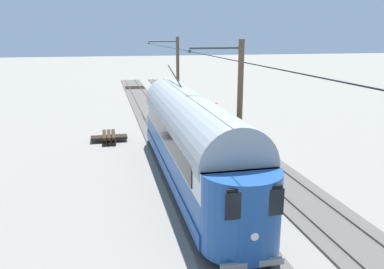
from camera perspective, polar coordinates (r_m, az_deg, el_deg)
name	(u,v)px	position (r m, az deg, el deg)	size (l,w,h in m)	color
ground_plane	(212,155)	(23.41, 2.87, -3.03)	(220.00, 220.00, 0.00)	gray
track_streetcar_siding	(243,151)	(24.30, 7.45, -2.34)	(2.80, 80.00, 0.18)	#56514C
track_adjacent_siding	(176,155)	(23.24, -2.34, -3.01)	(2.80, 80.00, 0.18)	#56514C
vintage_streetcar	(190,136)	(18.86, -0.22, -0.18)	(2.65, 16.93, 4.99)	#1E4C93
catenary_pole_foreground	(177,74)	(35.29, -2.19, 8.76)	(2.74, 0.28, 6.77)	brown
catenary_pole_mid_near	(238,107)	(19.43, 6.74, 4.03)	(2.74, 0.28, 6.77)	brown
overhead_wire_run	(188,51)	(19.15, -0.66, 12.07)	(2.54, 37.02, 0.18)	black
switch_stand	(216,109)	(34.01, 3.56, 3.69)	(0.50, 0.30, 1.24)	black
spare_tie_stack	(109,137)	(26.91, -11.96, -0.41)	(2.40, 2.40, 0.54)	#2D2316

